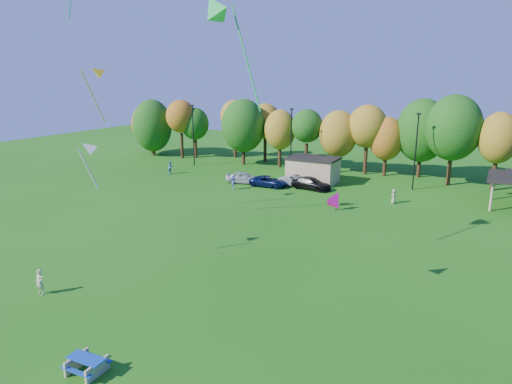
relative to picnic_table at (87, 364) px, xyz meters
The scene contains 18 objects.
ground 5.90m from the picnic_table, 32.43° to the left, with size 160.00×160.00×0.00m, color #19600F.
tree_line 49.13m from the picnic_table, 85.37° to the left, with size 93.57×10.55×11.15m.
lamp_posts 43.94m from the picnic_table, 80.83° to the left, with size 64.50×0.25×9.09m.
utility_building 41.48m from the picnic_table, 96.97° to the left, with size 6.30×4.30×3.25m.
picnic_table is the anchor object (origin of this frame).
kite_flyer 9.63m from the picnic_table, 154.46° to the left, with size 0.60×0.40×1.66m, color beige.
car_a 38.53m from the picnic_table, 109.05° to the left, with size 1.77×4.39×1.50m, color silver.
car_b 38.44m from the picnic_table, 98.97° to the left, with size 1.45×4.16×1.37m, color #939498.
car_c 37.43m from the picnic_table, 103.83° to the left, with size 2.16×4.69×1.30m, color #0A1641.
car_d 37.74m from the picnic_table, 95.81° to the left, with size 2.02×4.96×1.44m, color black.
far_person_1 30.72m from the picnic_table, 86.86° to the left, with size 1.09×0.45×1.85m, color #5B7145.
far_person_2 36.47m from the picnic_table, 80.14° to the left, with size 0.76×0.49×1.55m, color #96A470.
far_person_3 43.84m from the picnic_table, 123.57° to the left, with size 0.89×0.69×1.82m, color #5193B3.
far_person_4 35.16m from the picnic_table, 110.02° to the left, with size 1.03×0.59×1.59m, color #48469A.
kite_0 15.76m from the picnic_table, 134.94° to the left, with size 1.88×1.92×3.45m.
kite_2 21.82m from the picnic_table, 95.95° to the left, with size 4.57×2.18×7.58m.
kite_12 15.87m from the picnic_table, 60.50° to the left, with size 1.46×1.65×1.36m.
kite_15 28.87m from the picnic_table, 133.70° to the left, with size 2.13×3.05×5.39m.
Camera 1 is at (10.60, -15.61, 13.36)m, focal length 32.00 mm.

